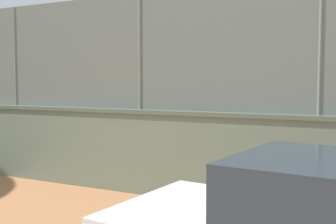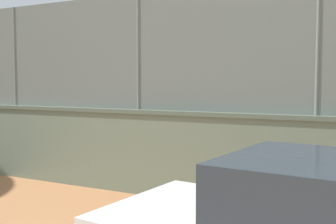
{
  "view_description": "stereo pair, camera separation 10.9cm",
  "coord_description": "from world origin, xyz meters",
  "px_view_note": "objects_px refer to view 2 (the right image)",
  "views": [
    {
      "loc": [
        -8.06,
        16.02,
        2.18
      ],
      "look_at": [
        -2.26,
        5.31,
        1.33
      ],
      "focal_mm": 44.94,
      "sensor_mm": 36.0,
      "label": 1
    },
    {
      "loc": [
        -8.16,
        15.96,
        2.18
      ],
      "look_at": [
        -2.26,
        5.31,
        1.33
      ],
      "focal_mm": 44.94,
      "sensor_mm": 36.0,
      "label": 2
    }
  ],
  "objects_px": {
    "player_at_service_line": "(319,116)",
    "sports_ball": "(287,118)",
    "spare_ball_by_wall": "(286,200)",
    "player_near_wall_returning": "(100,125)"
  },
  "relations": [
    {
      "from": "player_near_wall_returning",
      "to": "player_at_service_line",
      "type": "bearing_deg",
      "value": -121.38
    },
    {
      "from": "player_at_service_line",
      "to": "spare_ball_by_wall",
      "type": "height_order",
      "value": "player_at_service_line"
    },
    {
      "from": "player_at_service_line",
      "to": "sports_ball",
      "type": "height_order",
      "value": "player_at_service_line"
    },
    {
      "from": "player_at_service_line",
      "to": "sports_ball",
      "type": "xyz_separation_m",
      "value": [
        0.94,
        1.29,
        -0.04
      ]
    },
    {
      "from": "player_at_service_line",
      "to": "spare_ball_by_wall",
      "type": "relative_size",
      "value": 18.34
    },
    {
      "from": "player_at_service_line",
      "to": "player_near_wall_returning",
      "type": "relative_size",
      "value": 0.92
    },
    {
      "from": "player_near_wall_returning",
      "to": "sports_ball",
      "type": "bearing_deg",
      "value": -120.37
    },
    {
      "from": "sports_ball",
      "to": "spare_ball_by_wall",
      "type": "bearing_deg",
      "value": 103.13
    },
    {
      "from": "player_at_service_line",
      "to": "sports_ball",
      "type": "bearing_deg",
      "value": 53.88
    },
    {
      "from": "player_at_service_line",
      "to": "spare_ball_by_wall",
      "type": "distance_m",
      "value": 9.59
    }
  ]
}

